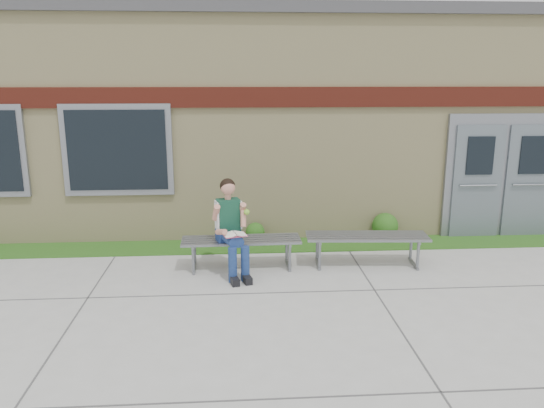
{
  "coord_description": "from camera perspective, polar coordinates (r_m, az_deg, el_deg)",
  "views": [
    {
      "loc": [
        -0.94,
        -6.41,
        2.98
      ],
      "look_at": [
        -0.38,
        1.7,
        0.99
      ],
      "focal_mm": 35.0,
      "sensor_mm": 36.0,
      "label": 1
    }
  ],
  "objects": [
    {
      "name": "school_building",
      "position": [
        12.46,
        0.41,
        9.69
      ],
      "size": [
        16.2,
        6.22,
        4.2
      ],
      "color": "beige",
      "rests_on": "ground"
    },
    {
      "name": "bench_right",
      "position": [
        8.6,
        10.16,
        -4.04
      ],
      "size": [
        1.96,
        0.66,
        0.5
      ],
      "rotation": [
        0.0,
        0.0,
        -0.07
      ],
      "color": "slate",
      "rests_on": "ground"
    },
    {
      "name": "girl",
      "position": [
        8.04,
        -4.41,
        -2.36
      ],
      "size": [
        0.6,
        0.92,
        1.46
      ],
      "rotation": [
        0.0,
        0.0,
        0.26
      ],
      "color": "navy",
      "rests_on": "ground"
    },
    {
      "name": "shrub_mid",
      "position": [
        9.67,
        -1.82,
        -3.02
      ],
      "size": [
        0.35,
        0.35,
        0.35
      ],
      "primitive_type": "sphere",
      "color": "#2B4C14",
      "rests_on": "grass_strip"
    },
    {
      "name": "ground",
      "position": [
        7.13,
        4.07,
        -11.01
      ],
      "size": [
        80.0,
        80.0,
        0.0
      ],
      "primitive_type": "plane",
      "color": "#9E9E99",
      "rests_on": "ground"
    },
    {
      "name": "shrub_east",
      "position": [
        10.03,
        12.06,
        -2.31
      ],
      "size": [
        0.48,
        0.48,
        0.48
      ],
      "primitive_type": "sphere",
      "color": "#2B4C14",
      "rests_on": "grass_strip"
    },
    {
      "name": "bench_left",
      "position": [
        8.36,
        -3.32,
        -4.48
      ],
      "size": [
        1.87,
        0.55,
        0.48
      ],
      "rotation": [
        0.0,
        0.0,
        0.02
      ],
      "color": "slate",
      "rests_on": "ground"
    },
    {
      "name": "grass_strip",
      "position": [
        9.53,
        1.92,
        -4.43
      ],
      "size": [
        16.0,
        0.8,
        0.02
      ],
      "primitive_type": "cube",
      "color": "#2B4C14",
      "rests_on": "ground"
    }
  ]
}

